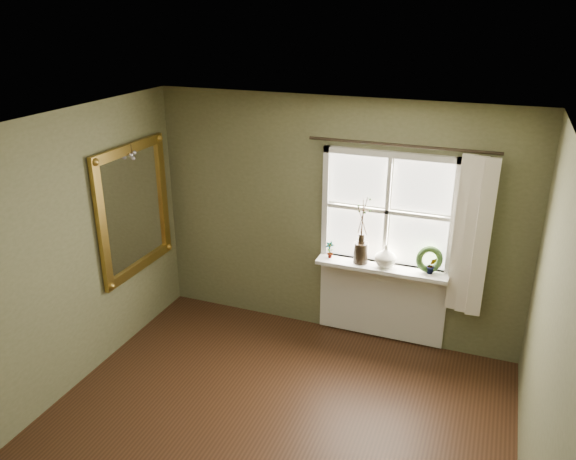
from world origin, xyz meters
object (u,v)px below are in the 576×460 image
(cream_vase, at_px, (386,256))
(wreath, at_px, (429,262))
(dark_jug, at_px, (361,253))
(gilt_mirror, at_px, (134,209))

(cream_vase, distance_m, wreath, 0.43)
(wreath, bearing_deg, dark_jug, 159.68)
(cream_vase, height_order, wreath, wreath)
(wreath, height_order, gilt_mirror, gilt_mirror)
(cream_vase, bearing_deg, dark_jug, 180.00)
(dark_jug, height_order, gilt_mirror, gilt_mirror)
(wreath, xyz_separation_m, gilt_mirror, (-2.98, -0.69, 0.41))
(dark_jug, relative_size, gilt_mirror, 0.16)
(dark_jug, distance_m, cream_vase, 0.26)
(dark_jug, distance_m, wreath, 0.69)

